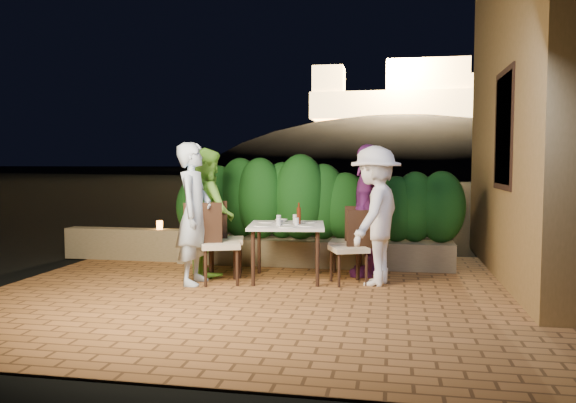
% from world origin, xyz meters
% --- Properties ---
extents(ground, '(400.00, 400.00, 0.00)m').
position_xyz_m(ground, '(0.00, 0.00, -0.02)').
color(ground, black).
rests_on(ground, ground).
extents(terrace_floor, '(7.00, 6.00, 0.15)m').
position_xyz_m(terrace_floor, '(0.00, 0.50, -0.07)').
color(terrace_floor, '#925D2E').
rests_on(terrace_floor, ground).
extents(building_wall, '(1.60, 5.00, 5.00)m').
position_xyz_m(building_wall, '(3.60, 2.00, 2.50)').
color(building_wall, olive).
rests_on(building_wall, ground).
extents(window_pane, '(0.08, 1.00, 1.40)m').
position_xyz_m(window_pane, '(2.82, 1.50, 2.00)').
color(window_pane, black).
rests_on(window_pane, building_wall).
extents(window_frame, '(0.06, 1.15, 1.55)m').
position_xyz_m(window_frame, '(2.81, 1.50, 2.00)').
color(window_frame, black).
rests_on(window_frame, building_wall).
extents(planter, '(4.20, 0.55, 0.40)m').
position_xyz_m(planter, '(0.20, 2.30, 0.20)').
color(planter, '#7B6E4E').
rests_on(planter, ground).
extents(hedge, '(4.00, 0.70, 1.10)m').
position_xyz_m(hedge, '(0.20, 2.30, 0.95)').
color(hedge, '#113E12').
rests_on(hedge, planter).
extents(parapet, '(2.20, 0.30, 0.50)m').
position_xyz_m(parapet, '(-2.80, 2.30, 0.25)').
color(parapet, '#7B6E4E').
rests_on(parapet, ground).
extents(hill, '(52.00, 40.00, 22.00)m').
position_xyz_m(hill, '(2.00, 60.00, -4.00)').
color(hill, black).
rests_on(hill, ground).
extents(fortress, '(26.00, 8.00, 8.00)m').
position_xyz_m(fortress, '(2.00, 60.00, 10.50)').
color(fortress, '#FFCC7A').
rests_on(fortress, hill).
extents(dining_table, '(1.13, 1.13, 0.75)m').
position_xyz_m(dining_table, '(-0.00, 1.19, 0.38)').
color(dining_table, white).
rests_on(dining_table, ground).
extents(plate_nw, '(0.22, 0.22, 0.01)m').
position_xyz_m(plate_nw, '(-0.27, 0.92, 0.76)').
color(plate_nw, white).
rests_on(plate_nw, dining_table).
extents(plate_sw, '(0.21, 0.21, 0.01)m').
position_xyz_m(plate_sw, '(-0.32, 1.38, 0.76)').
color(plate_sw, white).
rests_on(plate_sw, dining_table).
extents(plate_ne, '(0.21, 0.21, 0.01)m').
position_xyz_m(plate_ne, '(0.29, 1.03, 0.76)').
color(plate_ne, white).
rests_on(plate_ne, dining_table).
extents(plate_se, '(0.20, 0.20, 0.01)m').
position_xyz_m(plate_se, '(0.27, 1.49, 0.76)').
color(plate_se, white).
rests_on(plate_se, dining_table).
extents(plate_centre, '(0.21, 0.21, 0.01)m').
position_xyz_m(plate_centre, '(-0.03, 1.19, 0.76)').
color(plate_centre, white).
rests_on(plate_centre, dining_table).
extents(plate_front, '(0.22, 0.22, 0.01)m').
position_xyz_m(plate_front, '(0.07, 0.85, 0.76)').
color(plate_front, white).
rests_on(plate_front, dining_table).
extents(glass_nw, '(0.06, 0.06, 0.11)m').
position_xyz_m(glass_nw, '(-0.08, 1.03, 0.80)').
color(glass_nw, silver).
rests_on(glass_nw, dining_table).
extents(glass_sw, '(0.06, 0.06, 0.11)m').
position_xyz_m(glass_sw, '(-0.14, 1.34, 0.81)').
color(glass_sw, silver).
rests_on(glass_sw, dining_table).
extents(glass_ne, '(0.06, 0.06, 0.10)m').
position_xyz_m(glass_ne, '(0.15, 1.11, 0.80)').
color(glass_ne, silver).
rests_on(glass_ne, dining_table).
extents(glass_se, '(0.07, 0.07, 0.12)m').
position_xyz_m(glass_se, '(0.09, 1.36, 0.81)').
color(glass_se, silver).
rests_on(glass_se, dining_table).
extents(beer_bottle, '(0.06, 0.06, 0.29)m').
position_xyz_m(beer_bottle, '(0.15, 1.27, 0.89)').
color(beer_bottle, '#511D0D').
rests_on(beer_bottle, dining_table).
extents(bowl, '(0.19, 0.19, 0.04)m').
position_xyz_m(bowl, '(-0.13, 1.47, 0.77)').
color(bowl, white).
rests_on(bowl, dining_table).
extents(chair_left_front, '(0.63, 0.63, 1.06)m').
position_xyz_m(chair_left_front, '(-0.81, 0.81, 0.53)').
color(chair_left_front, black).
rests_on(chair_left_front, ground).
extents(chair_left_back, '(0.59, 0.59, 1.05)m').
position_xyz_m(chair_left_back, '(-0.88, 1.28, 0.52)').
color(chair_left_back, black).
rests_on(chair_left_back, ground).
extents(chair_right_front, '(0.58, 0.58, 0.96)m').
position_xyz_m(chair_right_front, '(0.84, 1.09, 0.48)').
color(chair_right_front, black).
rests_on(chair_right_front, ground).
extents(chair_right_back, '(0.46, 0.46, 0.98)m').
position_xyz_m(chair_right_back, '(0.77, 1.57, 0.49)').
color(chair_right_back, black).
rests_on(chair_right_back, ground).
extents(diner_blue, '(0.46, 0.68, 1.84)m').
position_xyz_m(diner_blue, '(-1.13, 0.72, 0.92)').
color(diner_blue, silver).
rests_on(diner_blue, ground).
extents(diner_green, '(1.03, 1.09, 1.78)m').
position_xyz_m(diner_green, '(-1.15, 1.34, 0.89)').
color(diner_green, '#85E346').
rests_on(diner_green, ground).
extents(diner_white, '(0.97, 1.30, 1.79)m').
position_xyz_m(diner_white, '(1.17, 1.12, 0.90)').
color(diner_white, white).
rests_on(diner_white, ground).
extents(diner_purple, '(0.59, 1.13, 1.83)m').
position_xyz_m(diner_purple, '(1.06, 1.67, 0.92)').
color(diner_purple, '#75297B').
rests_on(diner_purple, ground).
extents(parapet_lamp, '(0.10, 0.10, 0.14)m').
position_xyz_m(parapet_lamp, '(-2.30, 2.30, 0.57)').
color(parapet_lamp, orange).
rests_on(parapet_lamp, parapet).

